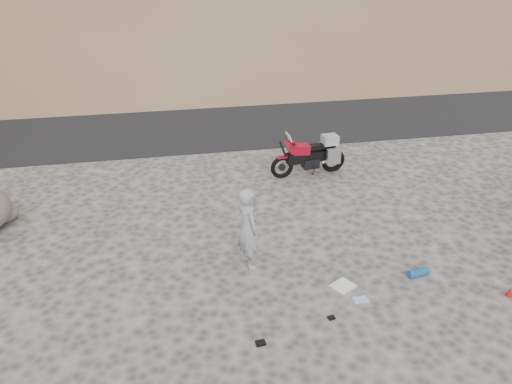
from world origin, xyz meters
The scene contains 11 objects.
ground centered at (0.00, 0.00, 0.00)m, with size 140.00×140.00×0.00m, color #3F3D3A.
road centered at (0.00, 9.00, 0.00)m, with size 120.00×7.00×0.05m, color black.
motorcycle centered at (1.68, 3.62, 0.53)m, with size 2.08×0.74×1.24m.
man centered at (-0.65, -0.06, 0.00)m, with size 0.60×0.39×1.64m, color #95969B.
small_rock centered at (-5.69, 2.54, 0.20)m, with size 0.87×0.84×0.41m.
gear_white_cloth centered at (0.92, -1.03, 0.01)m, with size 0.39×0.34×0.01m, color white.
gear_blue_mat centered at (2.38, -1.01, 0.08)m, with size 0.16×0.16×0.40m, color #174D8C.
gear_funnel centered at (3.70, -1.83, 0.08)m, with size 0.13×0.13×0.16m, color #AD100B.
gear_glove_a centered at (-0.82, -2.16, 0.02)m, with size 0.15×0.11×0.04m, color black.
gear_glove_b centered at (0.44, -1.81, 0.02)m, with size 0.11×0.08×0.04m, color black.
gear_blue_cloth centered at (1.09, -1.45, 0.01)m, with size 0.26×0.19×0.01m, color #8FB7DD.
Camera 1 is at (-1.95, -7.81, 5.67)m, focal length 35.00 mm.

